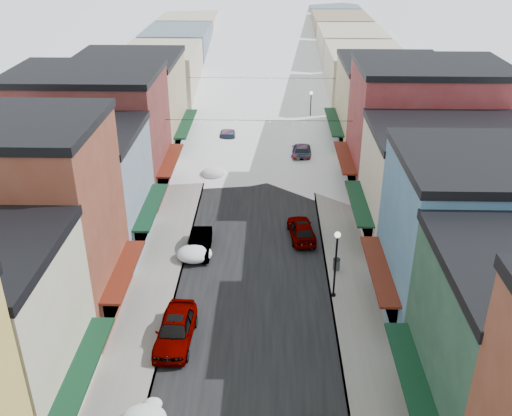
# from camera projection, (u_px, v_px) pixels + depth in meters

# --- Properties ---
(road) EXTENTS (10.00, 160.00, 0.01)m
(road) POSITION_uv_depth(u_px,v_px,m) (262.00, 118.00, 70.37)
(road) COLOR black
(road) RESTS_ON ground
(sidewalk_left) EXTENTS (3.20, 160.00, 0.15)m
(sidewalk_left) POSITION_uv_depth(u_px,v_px,m) (209.00, 117.00, 70.49)
(sidewalk_left) COLOR gray
(sidewalk_left) RESTS_ON ground
(sidewalk_right) EXTENTS (3.20, 160.00, 0.15)m
(sidewalk_right) POSITION_uv_depth(u_px,v_px,m) (315.00, 118.00, 70.19)
(sidewalk_right) COLOR gray
(sidewalk_right) RESTS_ON ground
(curb_left) EXTENTS (0.10, 160.00, 0.15)m
(curb_left) POSITION_uv_depth(u_px,v_px,m) (221.00, 117.00, 70.45)
(curb_left) COLOR slate
(curb_left) RESTS_ON ground
(curb_right) EXTENTS (0.10, 160.00, 0.15)m
(curb_right) POSITION_uv_depth(u_px,v_px,m) (303.00, 118.00, 70.23)
(curb_right) COLOR slate
(curb_right) RESTS_ON ground
(bldg_l_brick_near) EXTENTS (12.30, 8.20, 12.50)m
(bldg_l_brick_near) POSITION_uv_depth(u_px,v_px,m) (13.00, 224.00, 32.61)
(bldg_l_brick_near) COLOR brown
(bldg_l_brick_near) RESTS_ON ground
(bldg_l_grayblue) EXTENTS (11.30, 9.20, 9.00)m
(bldg_l_grayblue) POSITION_uv_depth(u_px,v_px,m) (72.00, 189.00, 40.97)
(bldg_l_grayblue) COLOR gray
(bldg_l_grayblue) RESTS_ON ground
(bldg_l_brick_far) EXTENTS (13.30, 9.20, 11.00)m
(bldg_l_brick_far) POSITION_uv_depth(u_px,v_px,m) (92.00, 134.00, 48.57)
(bldg_l_brick_far) COLOR maroon
(bldg_l_brick_far) RESTS_ON ground
(bldg_l_tan) EXTENTS (11.30, 11.20, 10.00)m
(bldg_l_tan) POSITION_uv_depth(u_px,v_px,m) (130.00, 106.00, 57.70)
(bldg_l_tan) COLOR tan
(bldg_l_tan) RESTS_ON ground
(bldg_r_blue) EXTENTS (11.30, 9.20, 10.50)m
(bldg_r_blue) POSITION_uv_depth(u_px,v_px,m) (480.00, 241.00, 32.91)
(bldg_r_blue) COLOR teal
(bldg_r_blue) RESTS_ON ground
(bldg_r_cream) EXTENTS (12.30, 9.20, 9.00)m
(bldg_r_cream) POSITION_uv_depth(u_px,v_px,m) (444.00, 187.00, 41.26)
(bldg_r_cream) COLOR beige
(bldg_r_cream) RESTS_ON ground
(bldg_r_brick_far) EXTENTS (13.30, 9.20, 11.50)m
(bldg_r_brick_far) POSITION_uv_depth(u_px,v_px,m) (424.00, 130.00, 48.72)
(bldg_r_brick_far) COLOR maroon
(bldg_r_brick_far) RESTS_ON ground
(bldg_r_tan) EXTENTS (11.30, 11.20, 9.50)m
(bldg_r_tan) POSITION_uv_depth(u_px,v_px,m) (389.00, 107.00, 58.12)
(bldg_r_tan) COLOR tan
(bldg_r_tan) RESTS_ON ground
(distant_blocks) EXTENTS (34.00, 55.00, 8.00)m
(distant_blocks) POSITION_uv_depth(u_px,v_px,m) (264.00, 48.00, 89.10)
(distant_blocks) COLOR gray
(distant_blocks) RESTS_ON ground
(overhead_cables) EXTENTS (16.40, 15.04, 0.04)m
(overhead_cables) POSITION_uv_depth(u_px,v_px,m) (260.00, 97.00, 56.42)
(overhead_cables) COLOR black
(overhead_cables) RESTS_ON ground
(car_silver_sedan) EXTENTS (2.22, 5.11, 1.72)m
(car_silver_sedan) POSITION_uv_depth(u_px,v_px,m) (175.00, 329.00, 32.62)
(car_silver_sedan) COLOR #AAADB2
(car_silver_sedan) RESTS_ON ground
(car_dark_hatch) EXTENTS (1.62, 4.26, 1.39)m
(car_dark_hatch) POSITION_uv_depth(u_px,v_px,m) (201.00, 243.00, 41.67)
(car_dark_hatch) COLOR black
(car_dark_hatch) RESTS_ON ground
(car_silver_wagon) EXTENTS (2.52, 5.97, 1.72)m
(car_silver_wagon) POSITION_uv_depth(u_px,v_px,m) (227.00, 141.00, 60.63)
(car_silver_wagon) COLOR gray
(car_silver_wagon) RESTS_ON ground
(car_gray_suv) EXTENTS (2.31, 4.67, 1.53)m
(car_gray_suv) POSITION_uv_depth(u_px,v_px,m) (302.00, 229.00, 43.39)
(car_gray_suv) COLOR #909398
(car_gray_suv) RESTS_ON ground
(car_black_sedan) EXTENTS (2.49, 5.42, 1.53)m
(car_black_sedan) POSITION_uv_depth(u_px,v_px,m) (302.00, 151.00, 58.15)
(car_black_sedan) COLOR black
(car_black_sedan) RESTS_ON ground
(car_lane_silver) EXTENTS (2.30, 4.73, 1.55)m
(car_lane_silver) POSITION_uv_depth(u_px,v_px,m) (256.00, 114.00, 69.07)
(car_lane_silver) COLOR #A1A3A9
(car_lane_silver) RESTS_ON ground
(car_lane_white) EXTENTS (3.16, 6.30, 1.71)m
(car_lane_white) POSITION_uv_depth(u_px,v_px,m) (278.00, 95.00, 76.71)
(car_lane_white) COLOR silver
(car_lane_white) RESTS_ON ground
(trash_can) EXTENTS (0.51, 0.51, 0.86)m
(trash_can) POSITION_uv_depth(u_px,v_px,m) (336.00, 264.00, 39.31)
(trash_can) COLOR #56595B
(trash_can) RESTS_ON sidewalk_right
(streetlamp_near) EXTENTS (0.39, 0.39, 4.68)m
(streetlamp_near) POSITION_uv_depth(u_px,v_px,m) (336.00, 256.00, 35.45)
(streetlamp_near) COLOR black
(streetlamp_near) RESTS_ON sidewalk_right
(streetlamp_far) EXTENTS (0.38, 0.38, 4.59)m
(streetlamp_far) POSITION_uv_depth(u_px,v_px,m) (311.00, 106.00, 64.41)
(streetlamp_far) COLOR black
(streetlamp_far) RESTS_ON sidewalk_right
(snow_pile_mid) EXTENTS (2.54, 2.76, 1.07)m
(snow_pile_mid) POSITION_uv_depth(u_px,v_px,m) (195.00, 253.00, 40.74)
(snow_pile_mid) COLOR white
(snow_pile_mid) RESTS_ON ground
(snow_pile_far) EXTENTS (2.29, 2.61, 0.97)m
(snow_pile_far) POSITION_uv_depth(u_px,v_px,m) (214.00, 173.00, 53.94)
(snow_pile_far) COLOR white
(snow_pile_far) RESTS_ON ground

